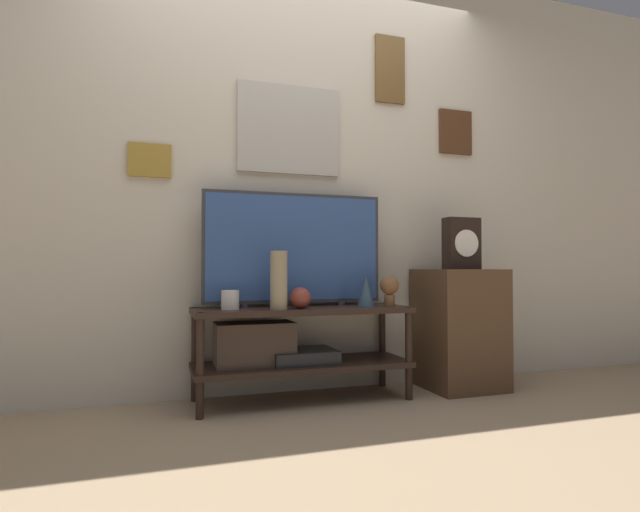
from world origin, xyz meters
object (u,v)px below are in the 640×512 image
at_px(television, 294,248).
at_px(mantel_clock, 462,244).
at_px(vase_round_glass, 300,298).
at_px(decorative_bust, 389,288).
at_px(candle_jar, 230,300).
at_px(vase_slim_bronze, 366,291).
at_px(vase_tall_ceramic, 279,280).

distance_m(television, mantel_clock, 1.04).
distance_m(television, vase_round_glass, 0.33).
bearing_deg(television, decorative_bust, -19.45).
bearing_deg(vase_round_glass, candle_jar, 168.39).
xyz_separation_m(vase_slim_bronze, mantel_clock, (0.66, 0.04, 0.28)).
relative_size(candle_jar, mantel_clock, 0.32).
height_order(decorative_bust, mantel_clock, mantel_clock).
bearing_deg(vase_round_glass, television, 85.24).
bearing_deg(vase_slim_bronze, television, 154.37).
relative_size(vase_round_glass, mantel_clock, 0.37).
relative_size(television, decorative_bust, 5.93).
relative_size(vase_slim_bronze, decorative_bust, 1.00).
bearing_deg(decorative_bust, vase_slim_bronze, 178.22).
bearing_deg(mantel_clock, decorative_bust, -174.52).
bearing_deg(mantel_clock, vase_tall_ceramic, -177.38).
bearing_deg(vase_tall_ceramic, mantel_clock, 2.62).
distance_m(vase_tall_ceramic, candle_jar, 0.28).
distance_m(television, vase_tall_ceramic, 0.29).
height_order(television, decorative_bust, television).
xyz_separation_m(vase_round_glass, vase_tall_ceramic, (-0.12, -0.01, 0.10)).
xyz_separation_m(television, decorative_bust, (0.51, -0.18, -0.23)).
height_order(vase_round_glass, vase_tall_ceramic, vase_tall_ceramic).
xyz_separation_m(candle_jar, decorative_bust, (0.89, -0.08, 0.06)).
bearing_deg(candle_jar, mantel_clock, -1.28).
distance_m(vase_round_glass, decorative_bust, 0.53).
relative_size(television, vase_round_glass, 9.03).
distance_m(vase_slim_bronze, vase_round_glass, 0.38).
relative_size(television, vase_slim_bronze, 5.94).
height_order(television, mantel_clock, television).
distance_m(vase_round_glass, vase_tall_ceramic, 0.16).
distance_m(candle_jar, mantel_clock, 1.44).
bearing_deg(decorative_bust, television, 160.55).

